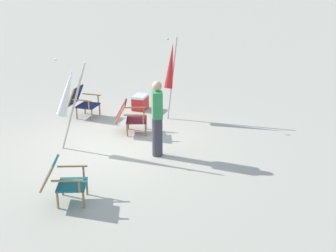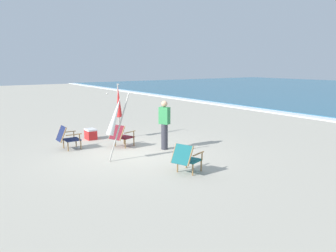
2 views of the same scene
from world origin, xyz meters
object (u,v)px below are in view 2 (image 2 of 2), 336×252
(beach_chair_front_right, at_px, (67,137))
(cooler_box, at_px, (91,134))
(umbrella_furled_white, at_px, (115,116))
(umbrella_furled_red, at_px, (119,103))
(person_near_chairs, at_px, (164,125))
(beach_chair_back_left, at_px, (186,158))
(beach_chair_far_center, at_px, (121,135))

(beach_chair_front_right, distance_m, cooler_box, 1.62)
(umbrella_furled_white, height_order, cooler_box, umbrella_furled_white)
(umbrella_furled_red, xyz_separation_m, person_near_chairs, (2.43, 0.46, -0.53))
(beach_chair_back_left, distance_m, umbrella_furled_white, 2.48)
(umbrella_furled_white, bearing_deg, person_near_chairs, 98.04)
(umbrella_furled_white, bearing_deg, cooler_box, 172.19)
(cooler_box, bearing_deg, beach_chair_far_center, 12.76)
(beach_chair_back_left, relative_size, umbrella_furled_red, 0.43)
(beach_chair_far_center, distance_m, cooler_box, 1.83)
(umbrella_furled_red, bearing_deg, beach_chair_back_left, -5.48)
(cooler_box, bearing_deg, umbrella_furled_white, -7.81)
(beach_chair_back_left, xyz_separation_m, beach_chair_front_right, (-4.17, -1.76, 0.00))
(umbrella_furled_red, bearing_deg, umbrella_furled_white, -27.92)
(umbrella_furled_white, bearing_deg, beach_chair_far_center, 148.37)
(beach_chair_back_left, height_order, cooler_box, beach_chair_back_left)
(umbrella_furled_white, height_order, person_near_chairs, umbrella_furled_white)
(beach_chair_front_right, bearing_deg, umbrella_furled_white, 20.93)
(person_near_chairs, relative_size, cooler_box, 3.33)
(beach_chair_front_right, relative_size, umbrella_furled_red, 0.38)
(person_near_chairs, bearing_deg, umbrella_furled_white, -81.96)
(umbrella_furled_white, bearing_deg, beach_chair_back_left, 24.82)
(umbrella_furled_red, height_order, cooler_box, umbrella_furled_red)
(beach_chair_back_left, distance_m, cooler_box, 5.24)
(beach_chair_far_center, xyz_separation_m, person_near_chairs, (1.07, 1.06, 0.42))
(beach_chair_far_center, height_order, umbrella_furled_white, umbrella_furled_white)
(beach_chair_front_right, xyz_separation_m, umbrella_furled_white, (2.07, 0.79, 0.89))
(beach_chair_far_center, xyz_separation_m, umbrella_furled_white, (1.34, -0.83, 0.90))
(beach_chair_front_right, xyz_separation_m, person_near_chairs, (1.81, 2.68, 0.41))
(beach_chair_front_right, distance_m, umbrella_furled_white, 2.39)
(beach_chair_far_center, xyz_separation_m, beach_chair_front_right, (-0.73, -1.62, 0.01))
(beach_chair_back_left, xyz_separation_m, person_near_chairs, (-2.37, 0.92, 0.42))
(beach_chair_back_left, xyz_separation_m, beach_chair_far_center, (-3.44, -0.14, -0.00))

